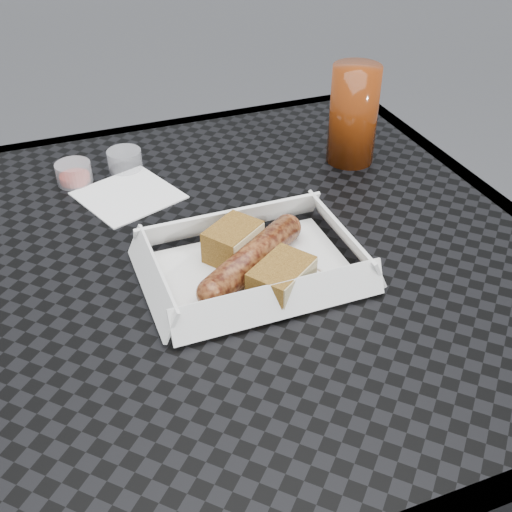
{
  "coord_description": "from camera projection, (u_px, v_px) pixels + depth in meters",
  "views": [
    {
      "loc": [
        -0.2,
        -0.6,
        1.2
      ],
      "look_at": [
        0.01,
        -0.06,
        0.78
      ],
      "focal_mm": 45.0,
      "sensor_mm": 36.0,
      "label": 1
    }
  ],
  "objects": [
    {
      "name": "condiment_cup_sauce",
      "position": [
        74.0,
        173.0,
        0.91
      ],
      "size": [
        0.05,
        0.05,
        0.03
      ],
      "primitive_type": "cylinder",
      "color": "maroon",
      "rests_on": "patio_table"
    },
    {
      "name": "napkin",
      "position": [
        128.0,
        195.0,
        0.89
      ],
      "size": [
        0.15,
        0.15,
        0.0
      ],
      "primitive_type": "cube",
      "rotation": [
        0.0,
        0.0,
        0.36
      ],
      "color": "white",
      "rests_on": "patio_table"
    },
    {
      "name": "condiment_cup_empty",
      "position": [
        125.0,
        160.0,
        0.94
      ],
      "size": [
        0.05,
        0.05,
        0.03
      ],
      "primitive_type": "cylinder",
      "color": "silver",
      "rests_on": "patio_table"
    },
    {
      "name": "bread_near",
      "position": [
        233.0,
        242.0,
        0.75
      ],
      "size": [
        0.08,
        0.07,
        0.04
      ],
      "primitive_type": "cube",
      "rotation": [
        0.0,
        0.0,
        0.6
      ],
      "color": "brown",
      "rests_on": "food_tray"
    },
    {
      "name": "bratwurst",
      "position": [
        252.0,
        258.0,
        0.73
      ],
      "size": [
        0.16,
        0.12,
        0.03
      ],
      "rotation": [
        0.0,
        0.0,
        0.6
      ],
      "color": "brown",
      "rests_on": "food_tray"
    },
    {
      "name": "drink_glass",
      "position": [
        353.0,
        115.0,
        0.93
      ],
      "size": [
        0.07,
        0.07,
        0.15
      ],
      "primitive_type": "cylinder",
      "color": "#5F2208",
      "rests_on": "patio_table"
    },
    {
      "name": "bread_far",
      "position": [
        281.0,
        279.0,
        0.7
      ],
      "size": [
        0.09,
        0.08,
        0.04
      ],
      "primitive_type": "cube",
      "rotation": [
        0.0,
        0.0,
        0.6
      ],
      "color": "brown",
      "rests_on": "food_tray"
    },
    {
      "name": "patio_table",
      "position": [
        230.0,
        300.0,
        0.82
      ],
      "size": [
        0.8,
        0.8,
        0.74
      ],
      "color": "black",
      "rests_on": "ground"
    },
    {
      "name": "veg_garnish",
      "position": [
        308.0,
        278.0,
        0.73
      ],
      "size": [
        0.03,
        0.03,
        0.0
      ],
      "color": "#E05309",
      "rests_on": "food_tray"
    },
    {
      "name": "food_tray",
      "position": [
        253.0,
        271.0,
        0.75
      ],
      "size": [
        0.22,
        0.15,
        0.0
      ],
      "primitive_type": "cube",
      "color": "white",
      "rests_on": "patio_table"
    }
  ]
}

